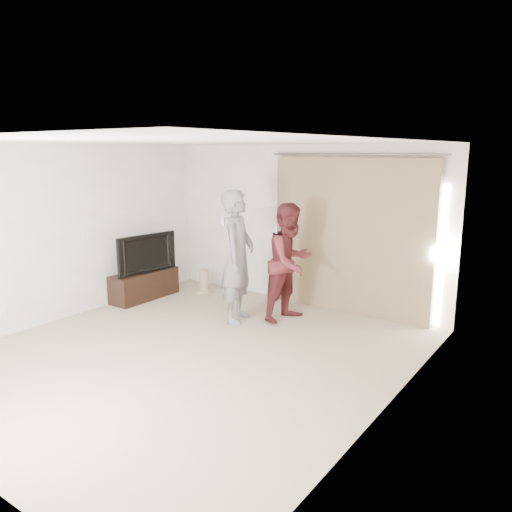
{
  "coord_description": "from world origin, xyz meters",
  "views": [
    {
      "loc": [
        4.06,
        -4.31,
        2.5
      ],
      "look_at": [
        0.18,
        1.2,
        1.07
      ],
      "focal_mm": 35.0,
      "sensor_mm": 36.0,
      "label": 1
    }
  ],
  "objects_px": {
    "person_man": "(238,257)",
    "person_woman": "(290,262)",
    "tv": "(143,253)",
    "tv_console": "(145,285)"
  },
  "relations": [
    {
      "from": "tv_console",
      "to": "tv",
      "type": "relative_size",
      "value": 1.09
    },
    {
      "from": "tv",
      "to": "person_woman",
      "type": "distance_m",
      "value": 2.65
    },
    {
      "from": "tv",
      "to": "person_man",
      "type": "height_order",
      "value": "person_man"
    },
    {
      "from": "tv",
      "to": "person_woman",
      "type": "height_order",
      "value": "person_woman"
    },
    {
      "from": "tv",
      "to": "person_man",
      "type": "xyz_separation_m",
      "value": [
        2.0,
        0.02,
        0.17
      ]
    },
    {
      "from": "tv_console",
      "to": "tv",
      "type": "xyz_separation_m",
      "value": [
        0.0,
        0.0,
        0.56
      ]
    },
    {
      "from": "tv_console",
      "to": "person_man",
      "type": "height_order",
      "value": "person_man"
    },
    {
      "from": "tv",
      "to": "person_man",
      "type": "distance_m",
      "value": 2.0
    },
    {
      "from": "person_man",
      "to": "person_woman",
      "type": "distance_m",
      "value": 0.78
    },
    {
      "from": "tv_console",
      "to": "person_man",
      "type": "bearing_deg",
      "value": 0.69
    }
  ]
}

